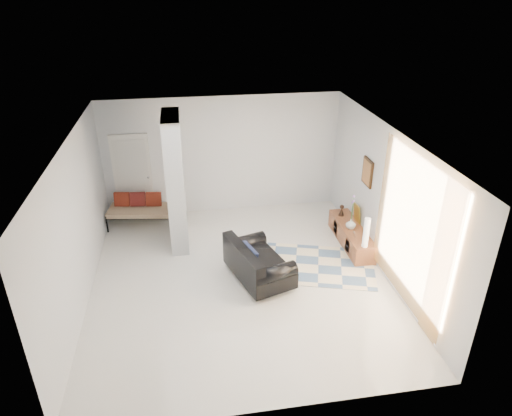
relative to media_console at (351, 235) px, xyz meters
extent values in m
plane|color=silver|center=(-2.52, -0.90, -0.20)|extent=(6.00, 6.00, 0.00)
plane|color=white|center=(-2.52, -0.90, 2.60)|extent=(6.00, 6.00, 0.00)
plane|color=silver|center=(-2.52, 2.10, 1.20)|extent=(6.00, 0.00, 6.00)
plane|color=silver|center=(-2.52, -3.90, 1.20)|extent=(6.00, 0.00, 6.00)
plane|color=silver|center=(-5.27, -0.90, 1.20)|extent=(0.00, 6.00, 6.00)
plane|color=silver|center=(0.23, -0.90, 1.20)|extent=(0.00, 6.00, 6.00)
cube|color=#A0A5A7|center=(-3.62, 0.70, 1.20)|extent=(0.35, 1.20, 2.80)
cube|color=silver|center=(-4.62, 2.06, 0.82)|extent=(0.85, 0.06, 2.04)
plane|color=gold|center=(0.15, -2.05, 1.25)|extent=(0.00, 2.55, 2.55)
cube|color=#321D0D|center=(0.20, 0.00, 1.45)|extent=(0.04, 0.45, 0.55)
cube|color=brown|center=(0.00, 0.00, 0.00)|extent=(0.45, 1.76, 0.40)
cube|color=#321D0D|center=(-0.22, -0.39, 0.00)|extent=(0.02, 0.24, 0.28)
cube|color=#321D0D|center=(-0.22, 0.39, 0.00)|extent=(0.02, 0.24, 0.28)
cube|color=gold|center=(0.18, 0.24, 0.40)|extent=(0.09, 0.32, 0.40)
cube|color=silver|center=(-0.10, -0.39, 0.26)|extent=(0.04, 0.10, 0.12)
cylinder|color=silver|center=(-2.29, -1.61, -0.15)|extent=(0.05, 0.05, 0.10)
cylinder|color=silver|center=(-2.66, -0.48, -0.15)|extent=(0.05, 0.05, 0.10)
cylinder|color=silver|center=(-1.67, -1.41, -0.15)|extent=(0.05, 0.05, 0.10)
cylinder|color=silver|center=(-2.03, -0.27, -0.15)|extent=(0.05, 0.05, 0.10)
cube|color=black|center=(-2.16, -0.94, 0.05)|extent=(1.25, 1.62, 0.30)
cube|color=black|center=(-2.47, -1.04, 0.38)|extent=(0.63, 1.42, 0.36)
cylinder|color=black|center=(-1.98, -1.51, 0.28)|extent=(0.86, 0.52, 0.28)
cylinder|color=black|center=(-2.34, -0.38, 0.28)|extent=(0.86, 0.52, 0.28)
cube|color=black|center=(-2.36, -1.01, 0.40)|extent=(0.29, 0.54, 0.31)
cylinder|color=black|center=(-5.23, 1.35, 0.00)|extent=(0.04, 0.04, 0.40)
cylinder|color=black|center=(-3.71, 1.12, 0.00)|extent=(0.04, 0.04, 0.40)
cylinder|color=black|center=(-5.13, 1.97, 0.00)|extent=(0.04, 0.04, 0.40)
cylinder|color=black|center=(-3.61, 1.74, 0.00)|extent=(0.04, 0.04, 0.40)
cube|color=tan|center=(-4.42, 1.55, 0.18)|extent=(1.64, 0.88, 0.12)
cube|color=maroon|center=(-4.89, 1.77, 0.40)|extent=(0.36, 0.21, 0.33)
cube|color=maroon|center=(-4.53, 1.72, 0.40)|extent=(0.36, 0.21, 0.33)
cube|color=maroon|center=(-4.17, 1.66, 0.40)|extent=(0.36, 0.21, 0.33)
cube|color=beige|center=(-0.92, -0.70, -0.20)|extent=(2.52, 2.03, 0.01)
cylinder|color=white|center=(-0.02, -0.77, 0.50)|extent=(0.11, 0.11, 0.62)
imported|color=silver|center=(-0.05, -0.04, 0.30)|extent=(0.21, 0.21, 0.22)
camera|label=1|loc=(-3.37, -8.00, 4.92)|focal=32.00mm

